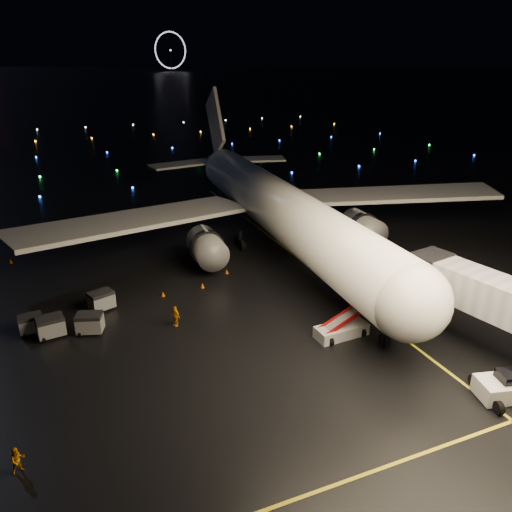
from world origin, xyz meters
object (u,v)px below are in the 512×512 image
object	(u,v)px
airliner	(269,174)
crew_c	(175,316)
pushback_tug	(508,385)
baggage_cart_0	(90,323)
baggage_cart_2	(31,324)
baggage_cart_3	(51,327)
baggage_cart_1	(101,301)
crew_b	(18,460)
belt_loader	(342,319)

from	to	relation	value
airliner	crew_c	world-z (taller)	airliner
pushback_tug	baggage_cart_0	bearing A→B (deg)	155.92
crew_c	baggage_cart_2	size ratio (longest dim) A/B	0.99
baggage_cart_0	baggage_cart_3	world-z (taller)	baggage_cart_3
baggage_cart_3	baggage_cart_0	bearing A→B (deg)	-19.72
baggage_cart_1	baggage_cart_2	bearing A→B (deg)	177.67
crew_b	baggage_cart_1	bearing A→B (deg)	51.24
baggage_cart_2	baggage_cart_1	bearing A→B (deg)	11.11
crew_c	baggage_cart_3	size ratio (longest dim) A/B	0.87
crew_c	baggage_cart_2	bearing A→B (deg)	-132.92
pushback_tug	crew_b	bearing A→B (deg)	-176.52
baggage_cart_0	belt_loader	bearing A→B (deg)	-5.36
belt_loader	baggage_cart_2	xyz separation A→B (m)	(-24.48, 10.97, -0.81)
baggage_cart_0	baggage_cart_3	distance (m)	3.19
airliner	baggage_cart_1	world-z (taller)	airliner
belt_loader	crew_b	distance (m)	25.85
crew_b	baggage_cart_0	world-z (taller)	baggage_cart_0
airliner	belt_loader	distance (m)	25.46
airliner	pushback_tug	bearing A→B (deg)	-82.93
crew_b	crew_c	xyz separation A→B (m)	(12.55, 12.99, 0.11)
belt_loader	crew_c	world-z (taller)	belt_loader
airliner	baggage_cart_3	xyz separation A→B (m)	(-26.85, -14.58, -7.85)
baggage_cart_1	baggage_cart_3	size ratio (longest dim) A/B	0.99
pushback_tug	baggage_cart_3	world-z (taller)	pushback_tug
airliner	belt_loader	world-z (taller)	airliner
crew_c	baggage_cart_0	distance (m)	7.30
crew_b	crew_c	bearing A→B (deg)	27.50
pushback_tug	baggage_cart_1	bearing A→B (deg)	149.23
baggage_cart_0	baggage_cart_1	xyz separation A→B (m)	(1.45, 4.01, 0.01)
crew_c	baggage_cart_2	world-z (taller)	crew_c
crew_b	baggage_cart_3	distance (m)	15.43
baggage_cart_3	crew_b	bearing A→B (deg)	-106.60
airliner	baggage_cart_3	bearing A→B (deg)	-148.27
baggage_cart_0	baggage_cart_1	distance (m)	4.27
belt_loader	crew_b	xyz separation A→B (m)	(-25.20, -5.73, -0.78)
pushback_tug	baggage_cart_3	bearing A→B (deg)	158.17
crew_b	baggage_cart_1	size ratio (longest dim) A/B	0.78
baggage_cart_2	crew_c	bearing A→B (deg)	-23.65
crew_b	baggage_cart_1	distance (m)	19.85
pushback_tug	crew_c	size ratio (longest dim) A/B	2.22
airliner	crew_c	size ratio (longest dim) A/B	32.20
pushback_tug	crew_c	distance (m)	26.78
belt_loader	baggage_cart_2	distance (m)	26.84
baggage_cart_0	baggage_cart_2	size ratio (longest dim) A/B	1.11
pushback_tug	baggage_cart_1	world-z (taller)	pushback_tug
pushback_tug	baggage_cart_2	bearing A→B (deg)	157.83
baggage_cart_3	pushback_tug	bearing A→B (deg)	-43.85
pushback_tug	crew_b	world-z (taller)	pushback_tug
baggage_cart_2	baggage_cart_0	bearing A→B (deg)	-30.10
airliner	belt_loader	bearing A→B (deg)	-96.10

